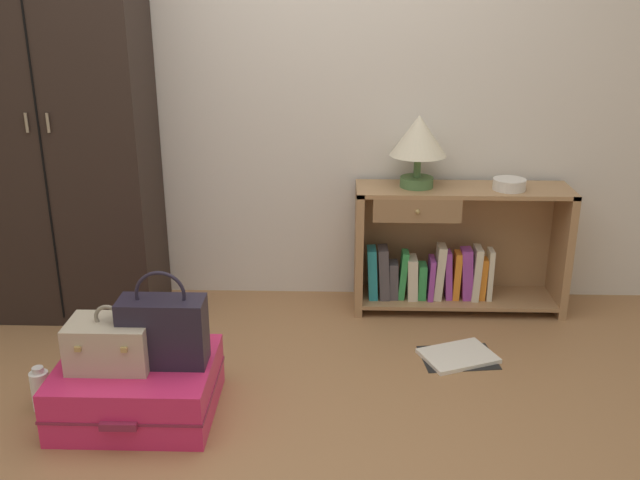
# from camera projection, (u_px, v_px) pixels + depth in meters

# --- Properties ---
(ground_plane) EXTENTS (9.00, 9.00, 0.00)m
(ground_plane) POSITION_uv_depth(u_px,v_px,m) (260.00, 447.00, 2.72)
(ground_plane) COLOR #9E7047
(back_wall) EXTENTS (6.40, 0.10, 2.60)m
(back_wall) POSITION_uv_depth(u_px,v_px,m) (284.00, 56.00, 3.69)
(back_wall) COLOR silver
(back_wall) RESTS_ON ground_plane
(wardrobe) EXTENTS (0.89, 0.47, 2.10)m
(wardrobe) POSITION_uv_depth(u_px,v_px,m) (56.00, 114.00, 3.52)
(wardrobe) COLOR black
(wardrobe) RESTS_ON ground_plane
(bookshelf) EXTENTS (1.10, 0.32, 0.67)m
(bookshelf) POSITION_uv_depth(u_px,v_px,m) (449.00, 252.00, 3.79)
(bookshelf) COLOR #A37A51
(bookshelf) RESTS_ON ground_plane
(table_lamp) EXTENTS (0.29, 0.29, 0.37)m
(table_lamp) POSITION_uv_depth(u_px,v_px,m) (419.00, 139.00, 3.59)
(table_lamp) COLOR #4C7542
(table_lamp) RESTS_ON bookshelf
(bowl) EXTENTS (0.16, 0.16, 0.06)m
(bowl) POSITION_uv_depth(u_px,v_px,m) (509.00, 184.00, 3.61)
(bowl) COLOR silver
(bowl) RESTS_ON bookshelf
(suitcase_large) EXTENTS (0.63, 0.54, 0.23)m
(suitcase_large) POSITION_uv_depth(u_px,v_px,m) (138.00, 388.00, 2.90)
(suitcase_large) COLOR #DB2860
(suitcase_large) RESTS_ON ground_plane
(train_case) EXTENTS (0.32, 0.22, 0.26)m
(train_case) POSITION_uv_depth(u_px,v_px,m) (110.00, 343.00, 2.81)
(train_case) COLOR #B7A88E
(train_case) RESTS_ON suitcase_large
(handbag) EXTENTS (0.34, 0.15, 0.40)m
(handbag) POSITION_uv_depth(u_px,v_px,m) (163.00, 330.00, 2.81)
(handbag) COLOR #231E2D
(handbag) RESTS_ON suitcase_large
(bottle) EXTENTS (0.08, 0.08, 0.19)m
(bottle) POSITION_uv_depth(u_px,v_px,m) (41.00, 390.00, 2.93)
(bottle) COLOR white
(bottle) RESTS_ON ground_plane
(open_book_on_floor) EXTENTS (0.39, 0.34, 0.02)m
(open_book_on_floor) POSITION_uv_depth(u_px,v_px,m) (458.00, 356.00, 3.36)
(open_book_on_floor) COLOR white
(open_book_on_floor) RESTS_ON ground_plane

